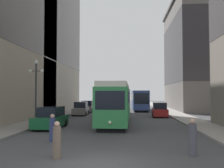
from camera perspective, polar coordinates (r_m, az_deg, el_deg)
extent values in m
plane|color=#424244|center=(10.78, -3.57, -17.85)|extent=(200.00, 200.00, 0.00)
cube|color=gray|center=(51.22, -6.72, -5.41)|extent=(2.76, 120.00, 0.15)
cube|color=gray|center=(50.81, 11.28, -5.40)|extent=(2.76, 120.00, 0.15)
cube|color=black|center=(26.00, 0.96, -8.27)|extent=(2.44, 13.07, 0.35)
cube|color=#2D8447|center=(25.88, 0.96, -4.47)|extent=(2.85, 14.21, 3.10)
cube|color=black|center=(25.86, 0.96, -2.93)|extent=(2.87, 13.64, 1.08)
cube|color=silver|center=(25.87, 0.96, -0.55)|extent=(2.64, 13.92, 0.44)
cube|color=black|center=(18.82, -0.46, -3.65)|extent=(2.21, 0.12, 1.40)
sphere|color=#F2EACC|center=(18.87, -0.48, -8.64)|extent=(0.24, 0.24, 0.24)
cube|color=black|center=(45.56, 6.18, -5.67)|extent=(2.32, 10.43, 0.35)
cube|color=#334C8C|center=(45.49, 6.17, -3.51)|extent=(2.72, 11.34, 3.10)
cube|color=black|center=(45.48, 6.17, -2.82)|extent=(2.74, 10.89, 1.30)
cube|color=black|center=(39.86, 6.63, -3.23)|extent=(2.30, 0.11, 1.71)
cylinder|color=black|center=(21.43, -17.04, -9.07)|extent=(0.21, 0.65, 0.64)
cylinder|color=black|center=(24.03, -14.28, -8.35)|extent=(0.21, 0.65, 0.64)
cylinder|color=black|center=(20.80, -12.67, -9.32)|extent=(0.21, 0.65, 0.64)
cylinder|color=black|center=(23.47, -10.34, -8.53)|extent=(0.21, 0.65, 0.64)
cube|color=#14512D|center=(22.38, -13.53, -8.09)|extent=(2.04, 4.66, 0.84)
cube|color=black|center=(22.42, -13.41, -5.98)|extent=(1.72, 2.59, 0.80)
cylinder|color=black|center=(40.29, -6.99, -5.91)|extent=(0.19, 0.64, 0.64)
cylinder|color=black|center=(42.98, -6.24, -5.69)|extent=(0.19, 0.64, 0.64)
cylinder|color=black|center=(39.98, -4.57, -5.95)|extent=(0.19, 0.64, 0.64)
cylinder|color=black|center=(42.69, -3.97, -5.72)|extent=(0.19, 0.64, 0.64)
cube|color=slate|center=(41.46, -5.43, -5.43)|extent=(1.88, 4.47, 0.84)
cube|color=black|center=(41.53, -5.40, -4.29)|extent=(1.63, 2.47, 0.80)
cylinder|color=black|center=(34.70, 11.86, -6.47)|extent=(0.21, 0.65, 0.64)
cylinder|color=black|center=(32.04, 12.33, -6.82)|extent=(0.21, 0.65, 0.64)
cylinder|color=black|center=(34.57, 9.02, -6.51)|extent=(0.21, 0.65, 0.64)
cylinder|color=black|center=(31.90, 9.26, -6.87)|extent=(0.21, 0.65, 0.64)
cube|color=maroon|center=(33.27, 10.61, -6.18)|extent=(1.99, 4.40, 0.84)
cube|color=black|center=(33.12, 10.61, -4.78)|extent=(1.69, 2.45, 0.80)
cylinder|color=black|center=(34.36, -8.76, -6.54)|extent=(0.20, 0.65, 0.64)
cylinder|color=black|center=(37.07, -7.97, -6.23)|extent=(0.20, 0.65, 0.64)
cylinder|color=black|center=(34.08, -5.92, -6.59)|extent=(0.20, 0.65, 0.64)
cylinder|color=black|center=(36.82, -5.33, -6.27)|extent=(0.20, 0.65, 0.64)
cube|color=slate|center=(35.55, -6.98, -5.95)|extent=(1.94, 4.51, 0.84)
cube|color=black|center=(35.62, -6.95, -4.62)|extent=(1.66, 2.50, 0.80)
cylinder|color=navy|center=(16.24, -13.18, -9.92)|extent=(0.37, 0.37, 1.43)
sphere|color=tan|center=(16.15, -13.16, -7.01)|extent=(0.26, 0.26, 0.26)
cylinder|color=#6B5B4C|center=(12.08, -12.25, -12.63)|extent=(0.37, 0.37, 1.42)
sphere|color=tan|center=(11.96, -12.21, -8.73)|extent=(0.25, 0.25, 0.25)
cylinder|color=#4C4C56|center=(12.89, 17.60, -11.76)|extent=(0.39, 0.39, 1.49)
sphere|color=tan|center=(12.77, 17.55, -7.92)|extent=(0.27, 0.27, 0.27)
cylinder|color=#333338|center=(24.35, -16.67, -2.13)|extent=(0.16, 0.16, 5.52)
sphere|color=white|center=(24.52, -16.59, 4.72)|extent=(0.36, 0.36, 0.36)
sphere|color=white|center=(24.63, -17.81, 2.77)|extent=(0.31, 0.31, 0.31)
sphere|color=white|center=(24.25, -15.39, 2.82)|extent=(0.31, 0.31, 0.31)
cube|color=#333338|center=(24.44, -16.61, 2.80)|extent=(1.10, 0.06, 0.06)
cube|color=#B2A893|center=(48.05, -18.66, 13.05)|extent=(14.33, 23.27, 30.98)
cube|color=#595451|center=(48.48, -18.64, 14.82)|extent=(14.37, 23.31, 18.59)
cube|color=slate|center=(50.33, 20.33, 5.53)|extent=(12.64, 19.39, 19.19)
cube|color=#383538|center=(50.47, 20.32, 6.61)|extent=(12.68, 19.43, 11.51)
cube|color=#5F5B56|center=(52.56, 20.18, 16.23)|extent=(13.24, 19.99, 0.50)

